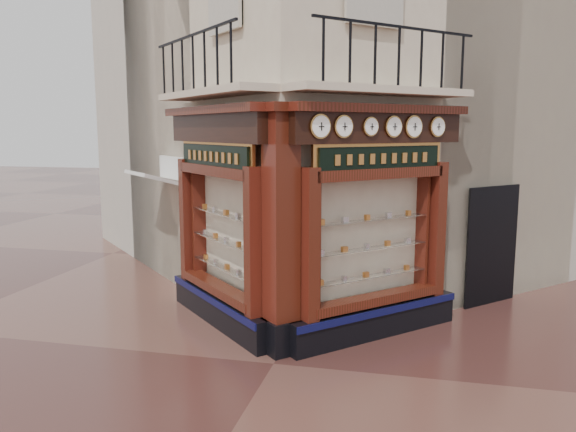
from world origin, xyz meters
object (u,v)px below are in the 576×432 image
(corner_pilaster, at_px, (281,234))
(clock_e, at_px, (414,127))
(signboard_left, at_px, (215,157))
(clock_a, at_px, (320,126))
(awning, at_px, (157,289))
(signboard_right, at_px, (381,158))
(clock_d, at_px, (393,127))
(clock_f, at_px, (437,127))
(clock_c, at_px, (371,127))
(clock_b, at_px, (343,126))

(corner_pilaster, distance_m, clock_e, 2.93)
(signboard_left, bearing_deg, clock_a, -160.95)
(awning, relative_size, signboard_right, 0.73)
(clock_d, relative_size, signboard_right, 0.18)
(clock_d, distance_m, clock_f, 1.02)
(clock_f, bearing_deg, awning, 124.35)
(clock_a, relative_size, clock_c, 1.21)
(clock_a, relative_size, clock_e, 0.98)
(corner_pilaster, relative_size, awning, 2.74)
(clock_a, bearing_deg, signboard_left, 109.05)
(clock_a, height_order, clock_e, clock_e)
(clock_d, xyz_separation_m, clock_f, (0.72, 0.72, -0.00))
(corner_pilaster, distance_m, clock_a, 1.78)
(awning, bearing_deg, signboard_right, -155.38)
(clock_c, relative_size, clock_e, 0.80)
(corner_pilaster, relative_size, clock_b, 11.16)
(clock_a, distance_m, signboard_right, 1.42)
(clock_e, height_order, clock_f, clock_e)
(clock_d, height_order, clock_f, clock_d)
(clock_a, distance_m, signboard_left, 2.36)
(corner_pilaster, relative_size, signboard_left, 1.93)
(clock_a, bearing_deg, clock_e, 0.00)
(signboard_left, bearing_deg, corner_pilaster, -169.75)
(corner_pilaster, height_order, awning, corner_pilaster)
(clock_d, height_order, signboard_left, clock_d)
(clock_b, height_order, signboard_right, clock_b)
(clock_a, xyz_separation_m, clock_c, (0.70, 0.70, 0.00))
(clock_c, bearing_deg, clock_d, 0.00)
(clock_d, bearing_deg, signboard_right, 145.37)
(clock_b, relative_size, awning, 0.25)
(clock_b, height_order, signboard_left, clock_b)
(clock_b, distance_m, clock_f, 2.05)
(clock_e, distance_m, signboard_right, 0.81)
(clock_f, relative_size, signboard_right, 0.18)
(clock_d, height_order, signboard_right, clock_d)
(corner_pilaster, bearing_deg, signboard_right, -10.25)
(clock_c, xyz_separation_m, awning, (-4.91, 2.19, -3.62))
(corner_pilaster, relative_size, clock_c, 12.89)
(clock_d, bearing_deg, clock_a, -180.00)
(clock_a, relative_size, clock_f, 1.06)
(clock_b, height_order, awning, clock_b)
(corner_pilaster, distance_m, clock_f, 3.40)
(signboard_right, bearing_deg, clock_b, -172.79)
(clock_c, xyz_separation_m, clock_e, (0.67, 0.67, -0.00))
(awning, distance_m, signboard_left, 4.21)
(clock_e, distance_m, signboard_left, 3.49)
(clock_b, xyz_separation_m, signboard_right, (0.54, 0.70, -0.52))
(clock_d, xyz_separation_m, awning, (-5.25, 1.85, -3.62))
(clock_e, bearing_deg, clock_c, 180.00)
(clock_c, bearing_deg, clock_b, 180.00)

